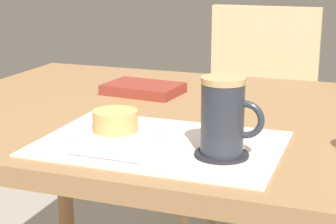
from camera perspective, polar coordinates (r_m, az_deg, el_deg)
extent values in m
cylinder|color=#997047|center=(1.86, -10.45, -7.38)|extent=(0.05, 0.05, 0.71)
cube|color=#997047|center=(1.22, 0.72, -0.66)|extent=(1.12, 0.83, 0.04)
cylinder|color=#D1B27F|center=(1.92, 1.61, -11.29)|extent=(0.04, 0.04, 0.41)
cylinder|color=#D1B27F|center=(2.17, 13.69, -8.48)|extent=(0.04, 0.04, 0.41)
cylinder|color=#D1B27F|center=(2.22, 4.53, -7.42)|extent=(0.04, 0.04, 0.41)
cube|color=#D1B27F|center=(1.95, 8.29, -3.85)|extent=(0.42, 0.42, 0.04)
cube|color=#D1B27F|center=(2.07, 9.68, 4.27)|extent=(0.39, 0.03, 0.45)
cube|color=silver|center=(1.00, -0.79, -3.24)|extent=(0.43, 0.29, 0.00)
cylinder|color=silver|center=(1.03, -5.35, -2.23)|extent=(0.17, 0.17, 0.01)
cylinder|color=#E0A860|center=(1.02, -5.38, -0.88)|extent=(0.08, 0.08, 0.04)
cylinder|color=#232328|center=(0.93, 5.45, -4.30)|extent=(0.09, 0.09, 0.00)
cylinder|color=#2D333D|center=(0.91, 5.55, -0.68)|extent=(0.07, 0.07, 0.12)
cylinder|color=tan|center=(0.90, 5.65, 3.23)|extent=(0.07, 0.07, 0.01)
torus|color=#2D333D|center=(0.91, 7.85, -0.76)|extent=(0.06, 0.01, 0.06)
cylinder|color=silver|center=(0.92, -6.65, -4.48)|extent=(0.13, 0.01, 0.01)
cube|color=maroon|center=(1.37, -2.53, 2.38)|extent=(0.19, 0.14, 0.02)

